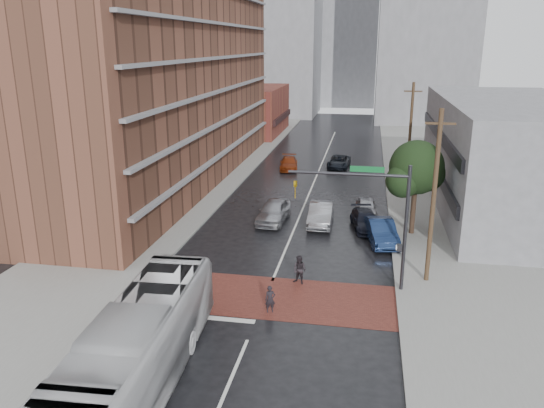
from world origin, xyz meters
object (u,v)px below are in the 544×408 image
(pedestrian_a, at_px, (270,299))
(pedestrian_b, at_px, (300,270))
(suv_travel, at_px, (339,162))
(car_parked_mid, at_px, (365,220))
(car_parked_near, at_px, (381,232))
(car_travel_a, at_px, (274,211))
(car_parked_far, at_px, (366,207))
(car_travel_c, at_px, (289,163))
(transit_bus, at_px, (140,346))
(car_travel_b, at_px, (321,214))

(pedestrian_a, xyz_separation_m, pedestrian_b, (1.04, 3.64, 0.12))
(suv_travel, distance_m, car_parked_mid, 20.43)
(pedestrian_b, distance_m, suv_travel, 30.40)
(pedestrian_a, xyz_separation_m, car_parked_near, (5.75, 11.15, 0.08))
(car_parked_near, bearing_deg, car_travel_a, 149.03)
(car_parked_far, bearing_deg, car_travel_c, 116.41)
(pedestrian_a, distance_m, car_travel_a, 14.40)
(car_parked_near, distance_m, car_parked_far, 6.10)
(transit_bus, bearing_deg, car_travel_c, 86.80)
(car_parked_near, bearing_deg, pedestrian_b, -132.43)
(car_travel_b, xyz_separation_m, car_parked_mid, (3.37, -0.42, -0.16))
(pedestrian_b, bearing_deg, car_travel_b, 111.79)
(pedestrian_a, height_order, car_parked_far, pedestrian_a)
(pedestrian_a, distance_m, car_parked_far, 17.78)
(pedestrian_b, xyz_separation_m, car_parked_near, (4.71, 7.51, -0.04))
(transit_bus, height_order, car_travel_b, transit_bus)
(car_parked_far, bearing_deg, suv_travel, 97.41)
(car_travel_b, xyz_separation_m, car_parked_near, (4.47, -3.12, -0.01))
(pedestrian_a, bearing_deg, car_travel_c, 77.35)
(car_travel_b, relative_size, car_parked_mid, 1.10)
(car_parked_mid, bearing_deg, transit_bus, -123.33)
(pedestrian_a, xyz_separation_m, suv_travel, (1.48, 34.04, -0.06))
(car_travel_b, distance_m, car_parked_near, 5.45)
(car_parked_near, bearing_deg, suv_travel, 90.24)
(pedestrian_a, relative_size, pedestrian_b, 0.86)
(transit_bus, height_order, pedestrian_a, transit_bus)
(pedestrian_b, height_order, car_travel_c, pedestrian_b)
(pedestrian_a, bearing_deg, car_parked_near, 43.21)
(car_travel_a, relative_size, suv_travel, 1.05)
(car_travel_a, relative_size, car_travel_b, 1.00)
(transit_bus, xyz_separation_m, car_travel_c, (0.11, 38.98, -1.07))
(transit_bus, relative_size, car_parked_near, 2.55)
(pedestrian_b, xyz_separation_m, car_travel_c, (-4.92, 28.50, -0.17))
(car_parked_mid, height_order, car_parked_far, car_parked_far)
(transit_bus, relative_size, suv_travel, 2.63)
(car_travel_c, relative_size, car_parked_near, 0.94)
(suv_travel, bearing_deg, car_parked_far, -74.49)
(pedestrian_b, height_order, car_parked_far, pedestrian_b)
(transit_bus, bearing_deg, suv_travel, 79.35)
(car_travel_c, bearing_deg, pedestrian_b, -87.59)
(car_parked_far, bearing_deg, car_travel_b, -142.83)
(transit_bus, height_order, car_parked_far, transit_bus)
(car_parked_far, bearing_deg, car_travel_a, -160.54)
(car_travel_a, height_order, suv_travel, car_travel_a)
(transit_bus, xyz_separation_m, car_travel_b, (5.27, 21.11, -0.92))
(car_parked_mid, distance_m, car_parked_far, 3.30)
(pedestrian_a, distance_m, car_travel_b, 14.33)
(car_travel_c, height_order, car_parked_mid, car_travel_c)
(suv_travel, height_order, car_parked_near, car_parked_near)
(pedestrian_b, xyz_separation_m, car_travel_a, (-3.40, 10.56, 0.01))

